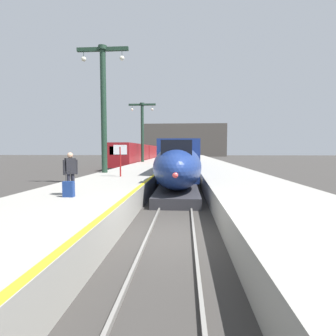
# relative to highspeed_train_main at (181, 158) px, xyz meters

# --- Properties ---
(ground_plane) EXTENTS (260.00, 260.00, 0.00)m
(ground_plane) POSITION_rel_highspeed_train_main_xyz_m (0.00, -22.07, -1.93)
(ground_plane) COLOR #33302D
(platform_left) EXTENTS (4.80, 110.00, 1.05)m
(platform_left) POSITION_rel_highspeed_train_main_xyz_m (-4.05, 2.68, -1.40)
(platform_left) COLOR gray
(platform_left) RESTS_ON ground
(platform_right) EXTENTS (4.80, 110.00, 1.05)m
(platform_right) POSITION_rel_highspeed_train_main_xyz_m (4.05, 2.68, -1.40)
(platform_right) COLOR gray
(platform_right) RESTS_ON ground
(platform_left_safety_stripe) EXTENTS (0.20, 107.80, 0.01)m
(platform_left_safety_stripe) POSITION_rel_highspeed_train_main_xyz_m (-1.77, 2.68, -0.87)
(platform_left_safety_stripe) COLOR yellow
(platform_left_safety_stripe) RESTS_ON platform_left
(rail_main_left) EXTENTS (0.08, 110.00, 0.12)m
(rail_main_left) POSITION_rel_highspeed_train_main_xyz_m (-0.75, 5.43, -1.87)
(rail_main_left) COLOR slate
(rail_main_left) RESTS_ON ground
(rail_main_right) EXTENTS (0.08, 110.00, 0.12)m
(rail_main_right) POSITION_rel_highspeed_train_main_xyz_m (0.75, 5.43, -1.87)
(rail_main_right) COLOR slate
(rail_main_right) RESTS_ON ground
(rail_secondary_left) EXTENTS (0.08, 110.00, 0.12)m
(rail_secondary_left) POSITION_rel_highspeed_train_main_xyz_m (-8.85, 5.43, -1.87)
(rail_secondary_left) COLOR slate
(rail_secondary_left) RESTS_ON ground
(rail_secondary_right) EXTENTS (0.08, 110.00, 0.12)m
(rail_secondary_right) POSITION_rel_highspeed_train_main_xyz_m (-7.35, 5.43, -1.87)
(rail_secondary_right) COLOR slate
(rail_secondary_right) RESTS_ON ground
(highspeed_train_main) EXTENTS (2.92, 38.03, 3.60)m
(highspeed_train_main) POSITION_rel_highspeed_train_main_xyz_m (0.00, 0.00, 0.00)
(highspeed_train_main) COLOR navy
(highspeed_train_main) RESTS_ON ground
(regional_train_adjacent) EXTENTS (2.85, 36.60, 3.80)m
(regional_train_adjacent) POSITION_rel_highspeed_train_main_xyz_m (-8.10, 20.26, 0.20)
(regional_train_adjacent) COLOR maroon
(regional_train_adjacent) RESTS_ON ground
(station_column_mid) EXTENTS (4.00, 0.68, 9.73)m
(station_column_mid) POSITION_rel_highspeed_train_main_xyz_m (-5.90, -10.36, 4.93)
(station_column_mid) COLOR #1E3828
(station_column_mid) RESTS_ON platform_left
(station_column_far) EXTENTS (4.00, 0.68, 8.69)m
(station_column_far) POSITION_rel_highspeed_train_main_xyz_m (-5.90, 7.72, 4.38)
(station_column_far) COLOR #1E3828
(station_column_far) RESTS_ON platform_left
(passenger_near_edge) EXTENTS (0.43, 0.42, 1.69)m
(passenger_near_edge) POSITION_rel_highspeed_train_main_xyz_m (-4.04, -20.43, 0.11)
(passenger_near_edge) COLOR #23232D
(passenger_near_edge) RESTS_ON platform_left
(rolling_suitcase) EXTENTS (0.40, 0.22, 0.98)m
(rolling_suitcase) POSITION_rel_highspeed_train_main_xyz_m (-3.97, -20.78, -0.57)
(rolling_suitcase) COLOR navy
(rolling_suitcase) RESTS_ON platform_left
(departure_info_board) EXTENTS (0.90, 0.10, 2.12)m
(departure_info_board) POSITION_rel_highspeed_train_main_xyz_m (-3.88, -13.29, 0.63)
(departure_info_board) COLOR maroon
(departure_info_board) RESTS_ON platform_left
(terminus_back_wall) EXTENTS (36.00, 2.00, 14.00)m
(terminus_back_wall) POSITION_rel_highspeed_train_main_xyz_m (0.00, 79.93, 5.07)
(terminus_back_wall) COLOR #4C4742
(terminus_back_wall) RESTS_ON ground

